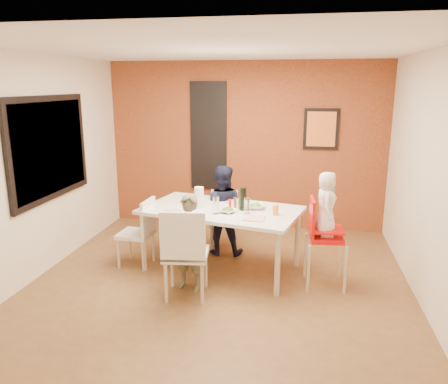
% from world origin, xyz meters
% --- Properties ---
extents(ground, '(4.50, 4.50, 0.00)m').
position_xyz_m(ground, '(0.00, 0.00, 0.00)').
color(ground, brown).
rests_on(ground, ground).
extents(ceiling, '(4.50, 4.50, 0.02)m').
position_xyz_m(ceiling, '(0.00, 0.00, 2.70)').
color(ceiling, white).
rests_on(ceiling, wall_back).
extents(wall_back, '(4.50, 0.02, 2.70)m').
position_xyz_m(wall_back, '(0.00, 2.25, 1.35)').
color(wall_back, '#EFDEC5').
rests_on(wall_back, ground).
extents(wall_front, '(4.50, 0.02, 2.70)m').
position_xyz_m(wall_front, '(0.00, -2.25, 1.35)').
color(wall_front, '#EFDEC5').
rests_on(wall_front, ground).
extents(wall_left, '(0.02, 4.50, 2.70)m').
position_xyz_m(wall_left, '(-2.25, 0.00, 1.35)').
color(wall_left, '#EFDEC5').
rests_on(wall_left, ground).
extents(wall_right, '(0.02, 4.50, 2.70)m').
position_xyz_m(wall_right, '(2.25, 0.00, 1.35)').
color(wall_right, '#EFDEC5').
rests_on(wall_right, ground).
extents(brick_accent_wall, '(4.50, 0.02, 2.70)m').
position_xyz_m(brick_accent_wall, '(0.00, 2.23, 1.35)').
color(brick_accent_wall, maroon).
rests_on(brick_accent_wall, ground).
extents(picture_window_frame, '(0.05, 1.70, 1.30)m').
position_xyz_m(picture_window_frame, '(-2.22, 0.20, 1.55)').
color(picture_window_frame, black).
rests_on(picture_window_frame, wall_left).
extents(picture_window_pane, '(0.02, 1.55, 1.15)m').
position_xyz_m(picture_window_pane, '(-2.21, 0.20, 1.55)').
color(picture_window_pane, black).
rests_on(picture_window_pane, wall_left).
extents(glassblock_strip, '(0.55, 0.03, 1.70)m').
position_xyz_m(glassblock_strip, '(-0.60, 2.21, 1.50)').
color(glassblock_strip, silver).
rests_on(glassblock_strip, wall_back).
extents(glassblock_surround, '(0.60, 0.03, 1.76)m').
position_xyz_m(glassblock_surround, '(-0.60, 2.21, 1.50)').
color(glassblock_surround, black).
rests_on(glassblock_surround, wall_back).
extents(art_print_frame, '(0.54, 0.03, 0.64)m').
position_xyz_m(art_print_frame, '(1.20, 2.21, 1.65)').
color(art_print_frame, black).
rests_on(art_print_frame, wall_back).
extents(art_print_canvas, '(0.44, 0.01, 0.54)m').
position_xyz_m(art_print_canvas, '(1.20, 2.19, 1.65)').
color(art_print_canvas, orange).
rests_on(art_print_canvas, wall_back).
extents(dining_table, '(2.13, 1.49, 0.81)m').
position_xyz_m(dining_table, '(-0.06, 0.41, 0.74)').
color(dining_table, white).
rests_on(dining_table, ground).
extents(chair_near, '(0.54, 0.54, 1.04)m').
position_xyz_m(chair_near, '(-0.29, -0.49, 0.58)').
color(chair_near, silver).
rests_on(chair_near, ground).
extents(chair_far, '(0.43, 0.43, 0.84)m').
position_xyz_m(chair_far, '(-0.15, 1.16, 0.47)').
color(chair_far, silver).
rests_on(chair_far, ground).
extents(chair_left, '(0.44, 0.44, 0.90)m').
position_xyz_m(chair_left, '(-1.10, 0.31, 0.50)').
color(chair_left, white).
rests_on(chair_left, ground).
extents(high_chair, '(0.48, 0.48, 1.06)m').
position_xyz_m(high_chair, '(1.19, 0.13, 0.64)').
color(high_chair, red).
rests_on(high_chair, ground).
extents(child_near, '(0.47, 0.37, 1.14)m').
position_xyz_m(child_near, '(-0.31, -0.23, 0.57)').
color(child_near, brown).
rests_on(child_near, ground).
extents(child_far, '(0.64, 0.51, 1.26)m').
position_xyz_m(child_far, '(-0.15, 0.93, 0.63)').
color(child_far, black).
rests_on(child_far, ground).
extents(toddler, '(0.24, 0.37, 0.75)m').
position_xyz_m(toddler, '(1.22, 0.14, 1.00)').
color(toddler, white).
rests_on(toddler, high_chair).
extents(plate_near_left, '(0.26, 0.26, 0.01)m').
position_xyz_m(plate_near_left, '(-0.60, 0.13, 0.81)').
color(plate_near_left, silver).
rests_on(plate_near_left, dining_table).
extents(plate_far_mid, '(0.26, 0.26, 0.01)m').
position_xyz_m(plate_far_mid, '(0.05, 0.72, 0.81)').
color(plate_far_mid, silver).
rests_on(plate_far_mid, dining_table).
extents(plate_near_right, '(0.25, 0.25, 0.01)m').
position_xyz_m(plate_near_right, '(0.40, 0.05, 0.81)').
color(plate_near_right, white).
rests_on(plate_near_right, dining_table).
extents(plate_far_left, '(0.25, 0.25, 0.01)m').
position_xyz_m(plate_far_left, '(-0.55, 0.89, 0.81)').
color(plate_far_left, white).
rests_on(plate_far_left, dining_table).
extents(salad_bowl_a, '(0.25, 0.25, 0.05)m').
position_xyz_m(salad_bowl_a, '(0.06, 0.24, 0.83)').
color(salad_bowl_a, white).
rests_on(salad_bowl_a, dining_table).
extents(salad_bowl_b, '(0.26, 0.26, 0.06)m').
position_xyz_m(salad_bowl_b, '(0.37, 0.48, 0.84)').
color(salad_bowl_b, silver).
rests_on(salad_bowl_b, dining_table).
extents(wine_bottle, '(0.08, 0.08, 0.29)m').
position_xyz_m(wine_bottle, '(0.23, 0.38, 0.95)').
color(wine_bottle, black).
rests_on(wine_bottle, dining_table).
extents(wine_glass_a, '(0.08, 0.08, 0.22)m').
position_xyz_m(wine_glass_a, '(-0.08, 0.18, 0.91)').
color(wine_glass_a, white).
rests_on(wine_glass_a, dining_table).
extents(wine_glass_b, '(0.07, 0.07, 0.20)m').
position_xyz_m(wine_glass_b, '(0.29, 0.24, 0.91)').
color(wine_glass_b, white).
rests_on(wine_glass_b, dining_table).
extents(paper_towel_roll, '(0.12, 0.12, 0.27)m').
position_xyz_m(paper_towel_roll, '(-0.34, 0.40, 0.94)').
color(paper_towel_roll, white).
rests_on(paper_towel_roll, dining_table).
extents(condiment_red, '(0.03, 0.03, 0.13)m').
position_xyz_m(condiment_red, '(0.06, 0.39, 0.87)').
color(condiment_red, red).
rests_on(condiment_red, dining_table).
extents(condiment_green, '(0.04, 0.04, 0.15)m').
position_xyz_m(condiment_green, '(0.18, 0.41, 0.88)').
color(condiment_green, '#326E24').
rests_on(condiment_green, dining_table).
extents(condiment_brown, '(0.04, 0.04, 0.14)m').
position_xyz_m(condiment_brown, '(0.11, 0.46, 0.88)').
color(condiment_brown, brown).
rests_on(condiment_brown, dining_table).
extents(sippy_cup, '(0.07, 0.07, 0.12)m').
position_xyz_m(sippy_cup, '(0.64, 0.24, 0.87)').
color(sippy_cup, orange).
rests_on(sippy_cup, dining_table).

